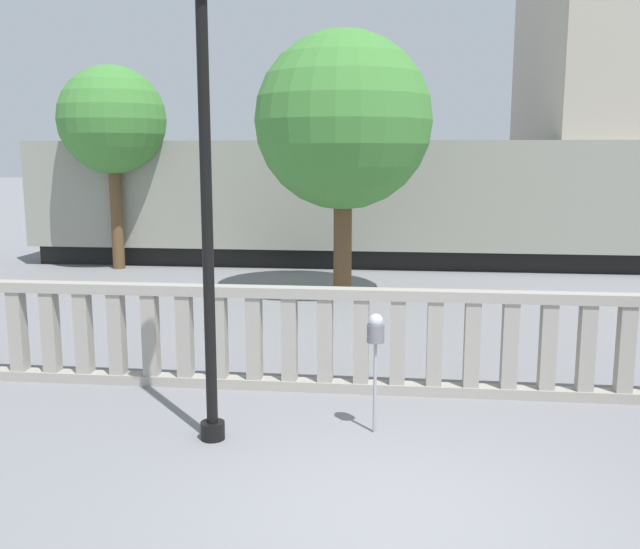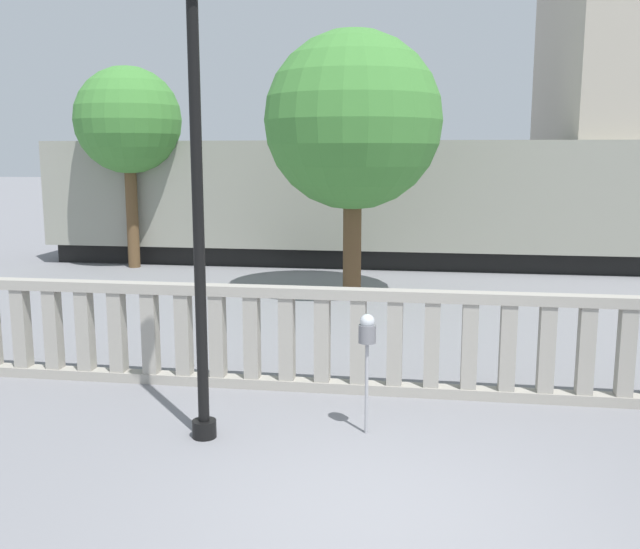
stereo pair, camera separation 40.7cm
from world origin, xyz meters
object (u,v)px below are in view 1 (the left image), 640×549
tree_right (112,121)px  train_near (420,200)px  tree_left (343,122)px  parking_meter (376,336)px  lamppost (206,186)px

tree_right → train_near: bearing=11.8°
tree_left → train_near: bearing=70.4°
parking_meter → train_near: train_near is taller
lamppost → train_near: lamppost is taller
parking_meter → train_near: size_ratio=0.06×
tree_left → tree_right: tree_left is taller
tree_right → parking_meter: bearing=-55.7°
lamppost → tree_left: 8.18m
lamppost → parking_meter: lamppost is taller
train_near → tree_right: size_ratio=3.97×
train_near → tree_right: (-8.31, -1.74, 2.17)m
lamppost → tree_left: bearing=84.3°
parking_meter → tree_right: bearing=124.3°
lamppost → parking_meter: 2.51m
lamppost → tree_left: size_ratio=0.88×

